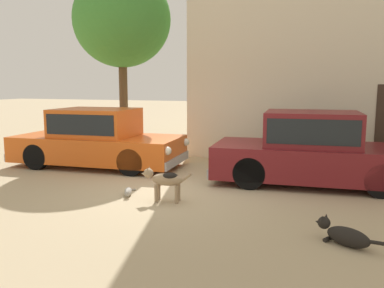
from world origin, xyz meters
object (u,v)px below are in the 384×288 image
(stray_dog_tan, at_px, (344,235))
(acacia_tree_left, at_px, (122,20))
(parked_sedan_nearest, at_px, (97,138))
(stray_cat, at_px, (128,192))
(parked_sedan_second, at_px, (312,149))
(stray_dog_spotted, at_px, (165,179))

(stray_dog_tan, xyz_separation_m, acacia_tree_left, (-6.32, 5.63, 3.86))
(parked_sedan_nearest, xyz_separation_m, stray_cat, (2.06, -2.24, -0.66))
(stray_cat, xyz_separation_m, acacia_tree_left, (-2.49, 4.44, 3.93))
(stray_cat, relative_size, acacia_tree_left, 0.11)
(parked_sedan_nearest, distance_m, stray_dog_tan, 6.85)
(stray_dog_tan, relative_size, stray_cat, 1.43)
(parked_sedan_nearest, distance_m, acacia_tree_left, 3.97)
(stray_dog_tan, xyz_separation_m, stray_cat, (-3.83, 1.19, -0.07))
(parked_sedan_second, bearing_deg, stray_dog_tan, -83.88)
(parked_sedan_second, relative_size, acacia_tree_left, 0.80)
(parked_sedan_nearest, bearing_deg, stray_cat, -50.60)
(parked_sedan_nearest, relative_size, parked_sedan_second, 1.03)
(parked_sedan_nearest, height_order, parked_sedan_second, parked_sedan_second)
(stray_dog_spotted, height_order, stray_dog_tan, stray_dog_spotted)
(parked_sedan_second, xyz_separation_m, stray_dog_spotted, (-2.42, -2.23, -0.34))
(stray_cat, bearing_deg, stray_dog_tan, 48.36)
(stray_dog_tan, distance_m, acacia_tree_left, 9.31)
(stray_cat, height_order, acacia_tree_left, acacia_tree_left)
(parked_sedan_second, distance_m, stray_cat, 3.93)
(parked_sedan_nearest, height_order, acacia_tree_left, acacia_tree_left)
(stray_dog_tan, bearing_deg, parked_sedan_nearest, -1.01)
(stray_dog_spotted, xyz_separation_m, acacia_tree_left, (-3.32, 4.58, 3.59))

